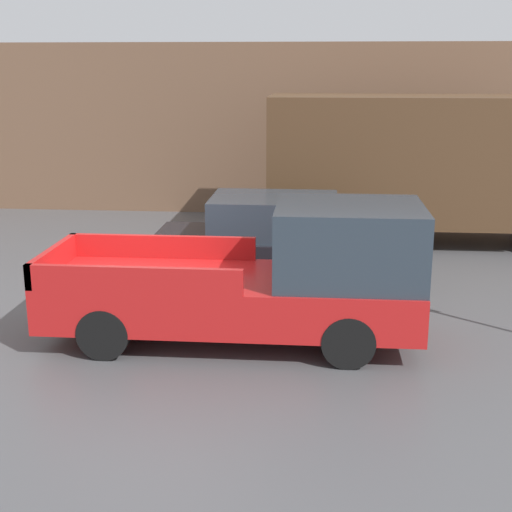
# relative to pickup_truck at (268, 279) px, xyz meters

# --- Properties ---
(ground_plane) EXTENTS (60.00, 60.00, 0.00)m
(ground_plane) POSITION_rel_pickup_truck_xyz_m (-2.04, 0.88, -0.98)
(ground_plane) COLOR #4C4C4F
(building_wall) EXTENTS (28.00, 0.15, 4.66)m
(building_wall) POSITION_rel_pickup_truck_xyz_m (-2.04, 9.70, 1.35)
(building_wall) COLOR brown
(building_wall) RESTS_ON ground
(pickup_truck) EXTENTS (5.56, 1.99, 2.12)m
(pickup_truck) POSITION_rel_pickup_truck_xyz_m (0.00, 0.00, 0.00)
(pickup_truck) COLOR red
(pickup_truck) RESTS_ON ground
(car) EXTENTS (4.36, 2.01, 1.64)m
(car) POSITION_rel_pickup_truck_xyz_m (-0.21, 3.25, -0.15)
(car) COLOR black
(car) RESTS_ON ground
(delivery_truck) EXTENTS (7.59, 2.43, 3.38)m
(delivery_truck) POSITION_rel_pickup_truck_xyz_m (3.04, 6.69, 0.85)
(delivery_truck) COLOR #4C331E
(delivery_truck) RESTS_ON ground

